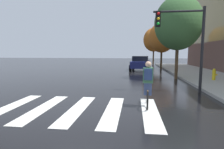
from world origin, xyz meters
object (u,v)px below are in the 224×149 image
Objects in this scene: street_tree_near at (178,23)px; sedan_mid at (141,63)px; street_tree_mid at (162,38)px; fire_hydrant at (214,74)px; cyclist at (148,84)px; traffic_light_near at (185,35)px; street_tree_far at (154,40)px.

sedan_mid is at bearing 110.33° from street_tree_near.
fire_hydrant is at bearing -78.37° from street_tree_mid.
street_tree_near is 8.84m from street_tree_mid.
traffic_light_near reaches higher than cyclist.
traffic_light_near reaches higher than sedan_mid.
street_tree_far reaches higher than sedan_mid.
traffic_light_near is 5.38× the size of fire_hydrant.
traffic_light_near is at bearing -98.41° from street_tree_near.
sedan_mid is at bearing 98.65° from traffic_light_near.
street_tree_far reaches higher than fire_hydrant.
cyclist is at bearing -109.42° from street_tree_near.
street_tree_mid is (0.11, 8.83, -0.34)m from street_tree_near.
traffic_light_near is at bearing 54.33° from cyclist.
street_tree_near reaches higher than street_tree_far.
street_tree_far is at bearing 96.63° from fire_hydrant.
street_tree_mid reaches higher than fire_hydrant.
cyclist is 0.41× the size of traffic_light_near.
street_tree_mid reaches higher than traffic_light_near.
street_tree_far is (0.02, 17.46, -0.01)m from street_tree_near.
fire_hydrant is (2.92, 3.55, -2.33)m from traffic_light_near.
street_tree_near is 1.09× the size of street_tree_mid.
cyclist is 7.95m from fire_hydrant.
sedan_mid is at bearing -102.99° from street_tree_far.
street_tree_far is (-0.10, 8.63, 0.33)m from street_tree_mid.
street_tree_mid is at bearing 86.52° from traffic_light_near.
traffic_light_near is at bearing -81.35° from sedan_mid.
street_tree_near is at bearing -90.74° from street_tree_mid.
street_tree_near reaches higher than street_tree_mid.
street_tree_near is (2.67, 7.58, 3.32)m from cyclist.
fire_hydrant is at bearing -30.67° from street_tree_near.
fire_hydrant is 19.23m from street_tree_far.
sedan_mid is 1.16× the size of traffic_light_near.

